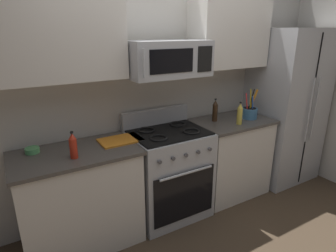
{
  "coord_description": "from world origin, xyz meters",
  "views": [
    {
      "loc": [
        -1.34,
        -1.62,
        1.87
      ],
      "look_at": [
        -0.08,
        0.53,
        1.03
      ],
      "focal_mm": 30.51,
      "sensor_mm": 36.0,
      "label": 1
    }
  ],
  "objects_px": {
    "bottle_soy": "(215,111)",
    "microwave": "(167,59)",
    "prep_bowl": "(32,150)",
    "refrigerator": "(285,107)",
    "bottle_hot_sauce": "(73,146)",
    "utensil_crock": "(249,112)",
    "range_oven": "(169,172)",
    "bottle_oil": "(240,114)",
    "cutting_board": "(120,140)"
  },
  "relations": [
    {
      "from": "bottle_soy",
      "to": "microwave",
      "type": "bearing_deg",
      "value": -175.82
    },
    {
      "from": "prep_bowl",
      "to": "refrigerator",
      "type": "bearing_deg",
      "value": -3.43
    },
    {
      "from": "bottle_hot_sauce",
      "to": "utensil_crock",
      "type": "bearing_deg",
      "value": 2.22
    },
    {
      "from": "range_oven",
      "to": "bottle_oil",
      "type": "xyz_separation_m",
      "value": [
        0.79,
        -0.15,
        0.55
      ]
    },
    {
      "from": "cutting_board",
      "to": "bottle_oil",
      "type": "relative_size",
      "value": 1.54
    },
    {
      "from": "range_oven",
      "to": "bottle_soy",
      "type": "height_order",
      "value": "bottle_soy"
    },
    {
      "from": "microwave",
      "to": "utensil_crock",
      "type": "relative_size",
      "value": 2.27
    },
    {
      "from": "bottle_soy",
      "to": "bottle_hot_sauce",
      "type": "bearing_deg",
      "value": -173.03
    },
    {
      "from": "refrigerator",
      "to": "prep_bowl",
      "type": "height_order",
      "value": "refrigerator"
    },
    {
      "from": "microwave",
      "to": "bottle_soy",
      "type": "xyz_separation_m",
      "value": [
        0.64,
        0.05,
        -0.6
      ]
    },
    {
      "from": "utensil_crock",
      "to": "refrigerator",
      "type": "bearing_deg",
      "value": 2.23
    },
    {
      "from": "bottle_oil",
      "to": "bottle_hot_sauce",
      "type": "relative_size",
      "value": 1.1
    },
    {
      "from": "microwave",
      "to": "utensil_crock",
      "type": "bearing_deg",
      "value": -3.75
    },
    {
      "from": "microwave",
      "to": "cutting_board",
      "type": "relative_size",
      "value": 2.04
    },
    {
      "from": "bottle_oil",
      "to": "bottle_hot_sauce",
      "type": "height_order",
      "value": "bottle_oil"
    },
    {
      "from": "bottle_soy",
      "to": "prep_bowl",
      "type": "distance_m",
      "value": 1.85
    },
    {
      "from": "range_oven",
      "to": "prep_bowl",
      "type": "relative_size",
      "value": 9.37
    },
    {
      "from": "bottle_hot_sauce",
      "to": "range_oven",
      "type": "bearing_deg",
      "value": 7.29
    },
    {
      "from": "microwave",
      "to": "refrigerator",
      "type": "bearing_deg",
      "value": -1.45
    },
    {
      "from": "refrigerator",
      "to": "prep_bowl",
      "type": "relative_size",
      "value": 16.27
    },
    {
      "from": "refrigerator",
      "to": "bottle_hot_sauce",
      "type": "bearing_deg",
      "value": -177.77
    },
    {
      "from": "refrigerator",
      "to": "bottle_hot_sauce",
      "type": "distance_m",
      "value": 2.64
    },
    {
      "from": "range_oven",
      "to": "bottle_oil",
      "type": "distance_m",
      "value": 0.98
    },
    {
      "from": "microwave",
      "to": "bottle_soy",
      "type": "bearing_deg",
      "value": 4.18
    },
    {
      "from": "refrigerator",
      "to": "microwave",
      "type": "bearing_deg",
      "value": 178.55
    },
    {
      "from": "bottle_hot_sauce",
      "to": "bottle_oil",
      "type": "bearing_deg",
      "value": -0.91
    },
    {
      "from": "utensil_crock",
      "to": "range_oven",
      "type": "bearing_deg",
      "value": 177.66
    },
    {
      "from": "range_oven",
      "to": "prep_bowl",
      "type": "xyz_separation_m",
      "value": [
        -1.21,
        0.16,
        0.46
      ]
    },
    {
      "from": "bottle_soy",
      "to": "prep_bowl",
      "type": "relative_size",
      "value": 2.18
    },
    {
      "from": "prep_bowl",
      "to": "utensil_crock",
      "type": "bearing_deg",
      "value": -5.06
    },
    {
      "from": "bottle_oil",
      "to": "range_oven",
      "type": "bearing_deg",
      "value": 169.47
    },
    {
      "from": "prep_bowl",
      "to": "cutting_board",
      "type": "bearing_deg",
      "value": -9.35
    },
    {
      "from": "refrigerator",
      "to": "prep_bowl",
      "type": "xyz_separation_m",
      "value": [
        -2.91,
        0.17,
        -0.01
      ]
    },
    {
      "from": "cutting_board",
      "to": "microwave",
      "type": "bearing_deg",
      "value": -1.43
    },
    {
      "from": "range_oven",
      "to": "utensil_crock",
      "type": "height_order",
      "value": "utensil_crock"
    },
    {
      "from": "refrigerator",
      "to": "bottle_oil",
      "type": "height_order",
      "value": "refrigerator"
    },
    {
      "from": "bottle_oil",
      "to": "cutting_board",
      "type": "bearing_deg",
      "value": 171.76
    },
    {
      "from": "refrigerator",
      "to": "microwave",
      "type": "relative_size",
      "value": 2.46
    },
    {
      "from": "refrigerator",
      "to": "bottle_soy",
      "type": "distance_m",
      "value": 1.07
    },
    {
      "from": "prep_bowl",
      "to": "bottle_oil",
      "type": "bearing_deg",
      "value": -8.65
    },
    {
      "from": "microwave",
      "to": "bottle_hot_sauce",
      "type": "xyz_separation_m",
      "value": [
        -0.94,
        -0.15,
        -0.61
      ]
    },
    {
      "from": "microwave",
      "to": "bottle_hot_sauce",
      "type": "height_order",
      "value": "microwave"
    },
    {
      "from": "refrigerator",
      "to": "cutting_board",
      "type": "height_order",
      "value": "refrigerator"
    },
    {
      "from": "bottle_soy",
      "to": "bottle_oil",
      "type": "height_order",
      "value": "bottle_soy"
    },
    {
      "from": "bottle_hot_sauce",
      "to": "cutting_board",
      "type": "bearing_deg",
      "value": 19.36
    },
    {
      "from": "utensil_crock",
      "to": "bottle_hot_sauce",
      "type": "relative_size",
      "value": 1.53
    },
    {
      "from": "refrigerator",
      "to": "bottle_oil",
      "type": "xyz_separation_m",
      "value": [
        -0.91,
        -0.13,
        0.08
      ]
    },
    {
      "from": "range_oven",
      "to": "bottle_hot_sauce",
      "type": "height_order",
      "value": "bottle_hot_sauce"
    },
    {
      "from": "range_oven",
      "to": "microwave",
      "type": "xyz_separation_m",
      "value": [
        -0.0,
        0.03,
        1.15
      ]
    },
    {
      "from": "microwave",
      "to": "bottle_oil",
      "type": "height_order",
      "value": "microwave"
    }
  ]
}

